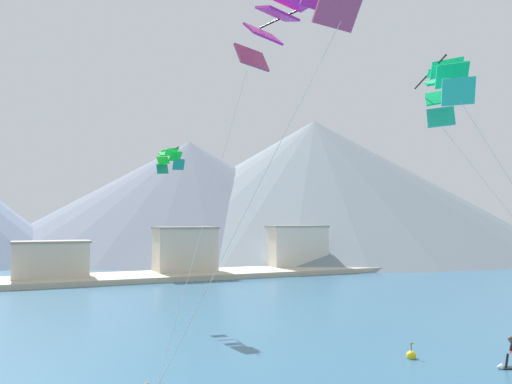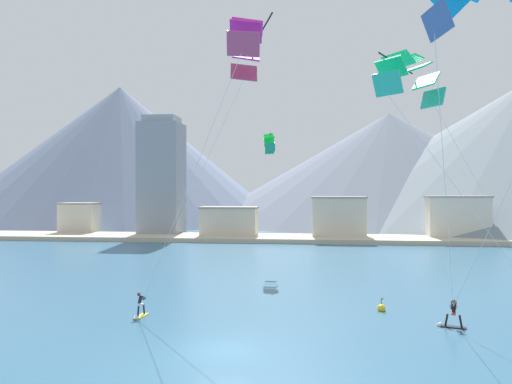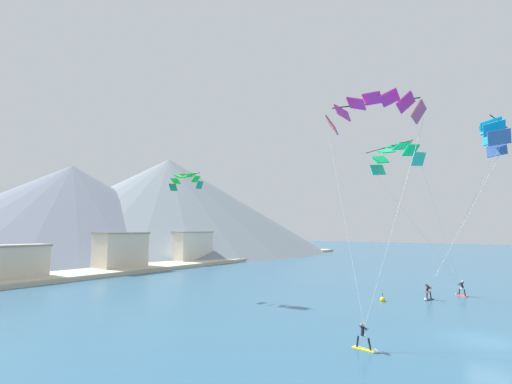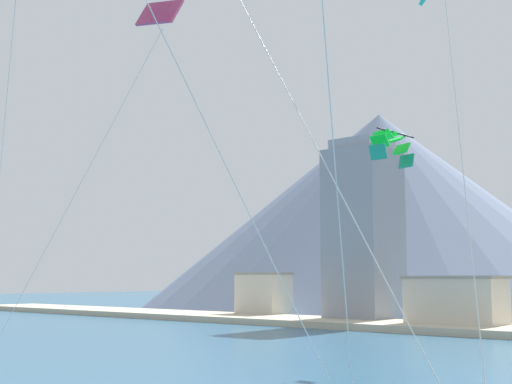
# 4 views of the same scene
# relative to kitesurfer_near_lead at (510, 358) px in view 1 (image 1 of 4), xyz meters

# --- Properties ---
(kitesurfer_near_lead) EXTENTS (1.78, 0.90, 1.76)m
(kitesurfer_near_lead) POSITION_rel_kitesurfer_near_lead_xyz_m (0.00, 0.00, 0.00)
(kitesurfer_near_lead) COLOR black
(kitesurfer_near_lead) RESTS_ON ground
(parafoil_kite_near_trail) EXTENTS (9.32, 8.33, 15.56)m
(parafoil_kite_near_trail) POSITION_rel_kitesurfer_near_lead_xyz_m (-1.96, 2.22, 15.20)
(parafoil_kite_near_trail) COLOR #28BB9B
(parafoil_kite_mid_center) EXTENTS (8.62, 8.12, 17.62)m
(parafoil_kite_mid_center) POSITION_rel_kitesurfer_near_lead_xyz_m (-12.55, 1.25, 17.24)
(parafoil_kite_mid_center) COLOR #BF3F66
(parafoil_kite_distant_high_outer) EXTENTS (1.57, 4.78, 2.06)m
(parafoil_kite_distant_high_outer) POSITION_rel_kitesurfer_near_lead_xyz_m (-12.93, 23.97, 13.06)
(parafoil_kite_distant_high_outer) COLOR #1A9371
(race_marker_buoy) EXTENTS (0.56, 0.56, 1.02)m
(race_marker_buoy) POSITION_rel_kitesurfer_near_lead_xyz_m (-3.53, 3.70, -0.37)
(race_marker_buoy) COLOR yellow
(race_marker_buoy) RESTS_ON ground
(shoreline_strip) EXTENTS (180.00, 10.00, 0.70)m
(shoreline_strip) POSITION_rel_kitesurfer_near_lead_xyz_m (-12.97, 49.07, -0.18)
(shoreline_strip) COLOR beige
(shoreline_strip) RESTS_ON ground
(shore_building_harbour_front) EXTENTS (9.86, 4.19, 7.20)m
(shore_building_harbour_front) POSITION_rel_kitesurfer_near_lead_xyz_m (15.14, 52.10, 3.08)
(shore_building_harbour_front) COLOR silver
(shore_building_harbour_front) RESTS_ON ground
(shore_building_quay_east) EXTENTS (9.57, 4.73, 5.36)m
(shore_building_quay_east) POSITION_rel_kitesurfer_near_lead_xyz_m (-21.83, 50.78, 2.16)
(shore_building_quay_east) COLOR beige
(shore_building_quay_east) RESTS_ON ground
(shore_building_quay_west) EXTENTS (8.88, 5.62, 7.07)m
(shore_building_quay_west) POSITION_rel_kitesurfer_near_lead_xyz_m (-3.81, 51.37, 3.02)
(shore_building_quay_west) COLOR beige
(shore_building_quay_west) RESTS_ON ground
(mountain_peak_west_ridge) EXTENTS (100.82, 100.82, 28.73)m
(mountain_peak_west_ridge) POSITION_rel_kitesurfer_near_lead_xyz_m (12.66, 106.65, 13.84)
(mountain_peak_west_ridge) COLOR slate
(mountain_peak_west_ridge) RESTS_ON ground
(mountain_peak_east_shoulder) EXTENTS (120.25, 120.25, 35.58)m
(mountain_peak_east_shoulder) POSITION_rel_kitesurfer_near_lead_xyz_m (46.13, 99.21, 17.26)
(mountain_peak_east_shoulder) COLOR slate
(mountain_peak_east_shoulder) RESTS_ON ground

